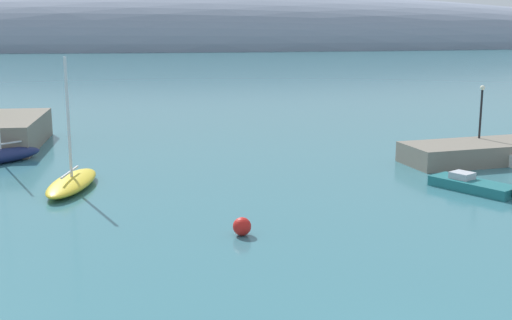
% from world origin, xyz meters
% --- Properties ---
extents(distant_ridge, '(352.97, 50.26, 34.45)m').
position_xyz_m(distant_ridge, '(-6.85, 203.61, 0.00)').
color(distant_ridge, gray).
rests_on(distant_ridge, ground).
extents(sailboat_navy_near_shore, '(5.65, 5.36, 9.83)m').
position_xyz_m(sailboat_navy_near_shore, '(-18.96, 31.81, 0.58)').
color(sailboat_navy_near_shore, navy).
rests_on(sailboat_navy_near_shore, water).
extents(sailboat_yellow_mid_mooring, '(3.36, 7.39, 7.99)m').
position_xyz_m(sailboat_yellow_mid_mooring, '(-12.96, 23.57, 0.46)').
color(sailboat_yellow_mid_mooring, yellow).
rests_on(sailboat_yellow_mid_mooring, water).
extents(motorboat_teal_foreground, '(4.37, 5.37, 1.01)m').
position_xyz_m(motorboat_teal_foreground, '(11.01, 20.03, 0.35)').
color(motorboat_teal_foreground, '#1E6B70').
rests_on(motorboat_teal_foreground, water).
extents(mooring_buoy_red, '(0.89, 0.89, 0.89)m').
position_xyz_m(mooring_buoy_red, '(-3.69, 13.40, 0.45)').
color(mooring_buoy_red, red).
rests_on(mooring_buoy_red, water).
extents(harbor_lamp_post, '(0.36, 0.36, 3.92)m').
position_xyz_m(harbor_lamp_post, '(15.71, 29.29, 3.89)').
color(harbor_lamp_post, black).
rests_on(harbor_lamp_post, breakwater_rocks).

